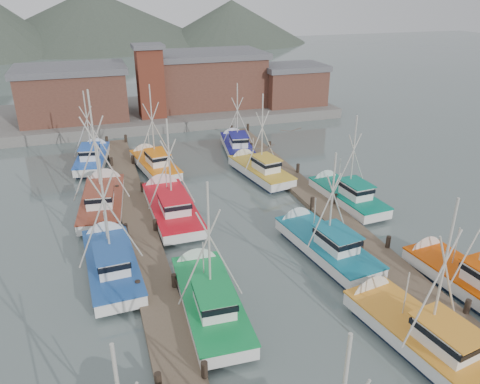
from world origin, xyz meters
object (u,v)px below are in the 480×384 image
object	(u,v)px
lookout_tower	(150,81)
boat_12	(153,163)
boat_8	(170,206)
boat_4	(208,297)
boat_1	(417,332)

from	to	relation	value
lookout_tower	boat_12	bearing A→B (deg)	-98.40
lookout_tower	boat_12	world-z (taller)	lookout_tower
boat_8	boat_12	world-z (taller)	boat_12
boat_4	boat_12	size ratio (longest dim) A/B	1.04
boat_4	boat_12	world-z (taller)	boat_12
boat_4	boat_12	distance (m)	21.55
boat_1	boat_12	size ratio (longest dim) A/B	1.08
lookout_tower	boat_1	distance (m)	43.48
lookout_tower	boat_4	xyz separation A→B (m)	(-2.52, -36.88, -4.87)
boat_4	lookout_tower	bearing A→B (deg)	88.34
lookout_tower	boat_4	bearing A→B (deg)	-93.91
lookout_tower	boat_1	size ratio (longest dim) A/B	0.89
boat_1	boat_8	size ratio (longest dim) A/B	0.97
lookout_tower	boat_12	distance (m)	16.24
boat_1	boat_8	world-z (taller)	boat_1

